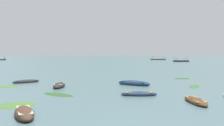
# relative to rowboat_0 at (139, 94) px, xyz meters

# --- Properties ---
(ground_plane) EXTENTS (6000.00, 6000.00, 0.00)m
(ground_plane) POSITION_rel_rowboat_0_xyz_m (-2.36, 1488.50, -0.15)
(ground_plane) COLOR slate
(mountain_2) EXTENTS (2066.44, 2066.44, 479.85)m
(mountain_2) POSITION_rel_rowboat_0_xyz_m (103.38, 2024.18, 239.78)
(mountain_2) COLOR #4C5B56
(mountain_2) RESTS_ON ground
(rowboat_0) EXTENTS (3.15, 1.13, 0.46)m
(rowboat_0) POSITION_rel_rowboat_0_xyz_m (0.00, 0.00, 0.00)
(rowboat_0) COLOR navy
(rowboat_0) RESTS_ON ground
(rowboat_2) EXTENTS (1.29, 3.41, 0.64)m
(rowboat_2) POSITION_rel_rowboat_0_xyz_m (-7.54, 5.82, 0.05)
(rowboat_2) COLOR #2D2826
(rowboat_2) RESTS_ON ground
(rowboat_3) EXTENTS (1.07, 3.58, 0.44)m
(rowboat_3) POSITION_rel_rowboat_0_xyz_m (3.54, -3.33, -0.01)
(rowboat_3) COLOR #4C3323
(rowboat_3) RESTS_ON ground
(rowboat_4) EXTENTS (3.28, 2.64, 0.48)m
(rowboat_4) POSITION_rel_rowboat_0_xyz_m (-12.27, 10.38, 0.01)
(rowboat_4) COLOR #2D2826
(rowboat_4) RESTS_ON ground
(rowboat_5) EXTENTS (2.17, 3.52, 0.61)m
(rowboat_5) POSITION_rel_rowboat_0_xyz_m (-7.70, -6.37, 0.04)
(rowboat_5) COLOR #4C3323
(rowboat_5) RESTS_ON ground
(rowboat_8) EXTENTS (3.95, 3.41, 0.67)m
(rowboat_8) POSITION_rel_rowboat_0_xyz_m (0.73, 7.12, 0.06)
(rowboat_8) COLOR navy
(rowboat_8) RESTS_ON ground
(ferry_0) EXTENTS (9.77, 3.63, 2.54)m
(ferry_0) POSITION_rel_rowboat_0_xyz_m (38.25, 138.53, 0.30)
(ferry_0) COLOR brown
(ferry_0) RESTS_ON ground
(ferry_1) EXTENTS (7.32, 3.40, 2.54)m
(ferry_1) POSITION_rel_rowboat_0_xyz_m (38.25, 95.27, 0.30)
(ferry_1) COLOR #2D2826
(ferry_1) RESTS_ON ground
(ferry_2) EXTENTS (7.85, 4.61, 2.54)m
(ferry_2) POSITION_rel_rowboat_0_xyz_m (-64.51, 138.47, 0.30)
(ferry_2) COLOR #4C3323
(ferry_2) RESTS_ON ground
(weed_patch_0) EXTENTS (3.08, 2.69, 0.14)m
(weed_patch_0) POSITION_rel_rowboat_0_xyz_m (8.91, 14.06, -0.15)
(weed_patch_0) COLOR #2D5628
(weed_patch_0) RESTS_ON ground
(weed_patch_1) EXTENTS (3.56, 3.37, 0.14)m
(weed_patch_1) POSITION_rel_rowboat_0_xyz_m (-6.92, 0.98, -0.15)
(weed_patch_1) COLOR #2D5628
(weed_patch_1) RESTS_ON ground
(weed_patch_2) EXTENTS (2.82, 2.82, 0.14)m
(weed_patch_2) POSITION_rel_rowboat_0_xyz_m (-9.14, -3.25, -0.15)
(weed_patch_2) COLOR #477033
(weed_patch_2) RESTS_ON ground
(weed_patch_3) EXTENTS (2.49, 3.38, 0.14)m
(weed_patch_3) POSITION_rel_rowboat_0_xyz_m (7.10, 5.36, -0.15)
(weed_patch_3) COLOR #38662D
(weed_patch_3) RESTS_ON ground
(weed_patch_4) EXTENTS (2.71, 2.80, 0.14)m
(weed_patch_4) POSITION_rel_rowboat_0_xyz_m (-13.14, 6.75, -0.15)
(weed_patch_4) COLOR #477033
(weed_patch_4) RESTS_ON ground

